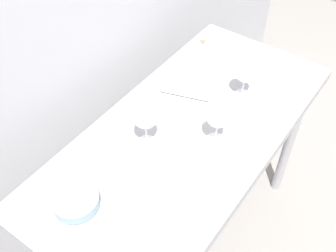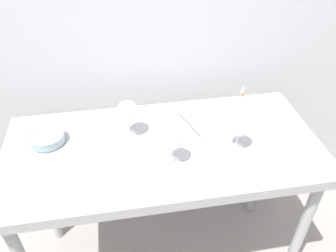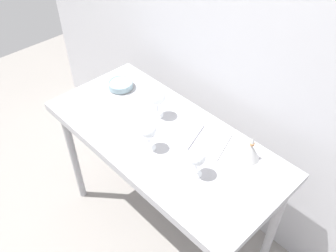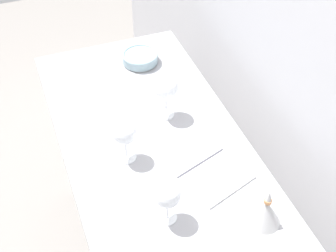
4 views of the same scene
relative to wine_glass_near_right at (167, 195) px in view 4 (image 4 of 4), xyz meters
name	(u,v)px [view 4 (image 4 of 4)]	position (x,y,z in m)	size (l,w,h in m)	color
back_wall	(294,24)	(-0.31, 0.57, 0.28)	(3.80, 0.04, 2.60)	#B8B8BD
steel_counter	(156,165)	(-0.31, 0.07, -0.22)	(1.40, 0.65, 0.90)	#9F9FA4
wine_glass_near_right	(167,195)	(0.00, 0.00, 0.00)	(0.09, 0.09, 0.16)	white
wine_glass_near_center	(125,133)	(-0.29, -0.04, 0.00)	(0.09, 0.09, 0.17)	white
wine_glass_far_left	(166,88)	(-0.45, 0.16, 0.02)	(0.09, 0.09, 0.18)	white
open_notebook	(201,164)	(-0.17, 0.19, -0.11)	(0.37, 0.30, 0.01)	white
tasting_sheet_upper	(134,99)	(-0.59, 0.08, -0.11)	(0.15, 0.22, 0.00)	white
tasting_bowl	(140,58)	(-0.82, 0.18, -0.09)	(0.16, 0.16, 0.05)	beige
decanter_funnel	(265,211)	(0.12, 0.28, -0.07)	(0.11, 0.11, 0.14)	#B8B8B8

